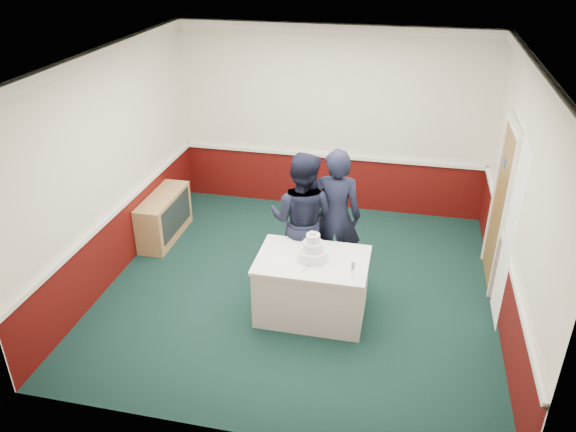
% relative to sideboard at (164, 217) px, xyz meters
% --- Properties ---
extents(ground, '(5.00, 5.00, 0.00)m').
position_rel_sideboard_xyz_m(ground, '(2.28, -0.87, -0.35)').
color(ground, '#122D27').
rests_on(ground, ground).
extents(room_shell, '(5.00, 5.00, 3.00)m').
position_rel_sideboard_xyz_m(room_shell, '(2.36, -0.26, 1.62)').
color(room_shell, silver).
rests_on(room_shell, ground).
extents(sideboard, '(0.41, 1.20, 0.70)m').
position_rel_sideboard_xyz_m(sideboard, '(0.00, 0.00, 0.00)').
color(sideboard, tan).
rests_on(sideboard, ground).
extents(cake_table, '(1.32, 0.92, 0.79)m').
position_rel_sideboard_xyz_m(cake_table, '(2.53, -1.40, 0.05)').
color(cake_table, white).
rests_on(cake_table, ground).
extents(wedding_cake, '(0.35, 0.35, 0.36)m').
position_rel_sideboard_xyz_m(wedding_cake, '(2.53, -1.40, 0.55)').
color(wedding_cake, white).
rests_on(wedding_cake, cake_table).
extents(cake_knife, '(0.06, 0.22, 0.00)m').
position_rel_sideboard_xyz_m(cake_knife, '(2.50, -1.60, 0.44)').
color(cake_knife, silver).
rests_on(cake_knife, cake_table).
extents(champagne_flute, '(0.05, 0.05, 0.21)m').
position_rel_sideboard_xyz_m(champagne_flute, '(3.03, -1.68, 0.58)').
color(champagne_flute, silver).
rests_on(champagne_flute, cake_table).
extents(person_man, '(0.98, 0.81, 1.84)m').
position_rel_sideboard_xyz_m(person_man, '(2.26, -0.69, 0.57)').
color(person_man, black).
rests_on(person_man, ground).
extents(person_woman, '(0.72, 0.51, 1.87)m').
position_rel_sideboard_xyz_m(person_woman, '(2.67, -0.56, 0.59)').
color(person_woman, black).
rests_on(person_woman, ground).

